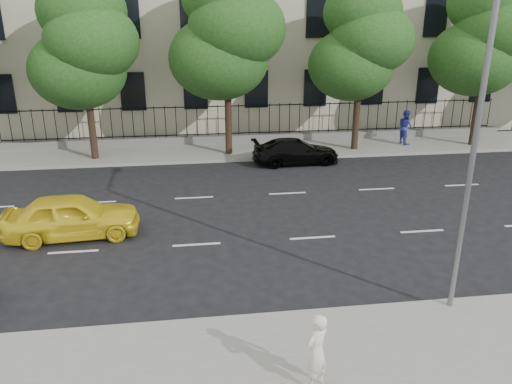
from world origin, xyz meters
TOP-DOWN VIEW (x-y plane):
  - ground at (0.00, 0.00)m, footprint 120.00×120.00m
  - near_sidewalk at (0.00, -4.00)m, footprint 60.00×4.00m
  - far_sidewalk at (0.00, 14.00)m, footprint 60.00×4.00m
  - lane_markings at (0.00, 4.75)m, footprint 49.60×4.62m
  - iron_fence at (0.00, 15.70)m, footprint 30.00×0.50m
  - street_light at (2.50, -1.77)m, footprint 0.25×3.32m
  - tree_b at (-8.96, 13.36)m, footprint 5.53×5.12m
  - tree_c at (-1.96, 13.36)m, footprint 5.89×5.50m
  - tree_d at (5.04, 13.36)m, footprint 5.34×4.94m
  - tree_e at (12.04, 13.36)m, footprint 5.71×5.31m
  - yellow_taxi at (-8.19, 3.73)m, footprint 4.62×2.16m
  - black_sedan at (1.27, 11.36)m, footprint 4.50×2.00m
  - woman_near at (-1.74, -4.73)m, footprint 0.73×0.69m
  - pedestrian_far at (8.22, 13.91)m, footprint 0.90×1.07m

SIDE VIEW (x-z plane):
  - ground at x=0.00m, z-range 0.00..0.00m
  - lane_markings at x=0.00m, z-range 0.00..0.01m
  - near_sidewalk at x=0.00m, z-range 0.00..0.15m
  - far_sidewalk at x=0.00m, z-range 0.00..0.15m
  - black_sedan at x=1.27m, z-range 0.00..1.28m
  - iron_fence at x=0.00m, z-range -0.45..1.75m
  - yellow_taxi at x=-8.19m, z-range 0.00..1.53m
  - woman_near at x=-1.74m, z-range 0.15..1.83m
  - pedestrian_far at x=8.22m, z-range 0.15..2.11m
  - street_light at x=2.50m, z-range 1.12..9.17m
  - tree_d at x=5.04m, z-range 1.42..10.26m
  - tree_b at x=-8.96m, z-range 1.35..10.33m
  - tree_e at x=12.04m, z-range 1.47..10.93m
  - tree_c at x=-1.96m, z-range 1.51..11.31m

